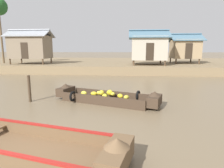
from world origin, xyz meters
TOP-DOWN VIEW (x-y plane):
  - ground_plane at (0.00, 10.00)m, footprint 300.00×300.00m
  - riverbank_strip at (0.00, 25.38)m, footprint 160.00×20.00m
  - banana_boat at (1.44, 5.65)m, footprint 5.42×2.74m
  - viewer_boat at (-0.35, 0.73)m, footprint 6.18×2.66m
  - stilt_house_left at (-9.09, 18.56)m, footprint 4.99×3.27m
  - stilt_house_mid_left at (4.68, 18.50)m, footprint 4.37×3.98m
  - stilt_house_mid_right at (9.40, 21.36)m, footprint 3.75×4.07m
  - mooring_post at (-2.38, 5.39)m, footprint 0.14×0.14m

SIDE VIEW (x-z plane):
  - ground_plane at x=0.00m, z-range 0.00..0.00m
  - viewer_boat at x=-0.35m, z-range -0.16..0.62m
  - banana_boat at x=1.44m, z-range -0.13..0.64m
  - riverbank_strip at x=0.00m, z-range 0.00..0.88m
  - mooring_post at x=-2.38m, z-range 0.00..1.34m
  - stilt_house_mid_right at x=9.40m, z-range 0.87..4.52m
  - stilt_house_mid_left at x=4.68m, z-range 0.85..4.70m
  - stilt_house_left at x=-9.09m, z-range 0.92..4.93m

